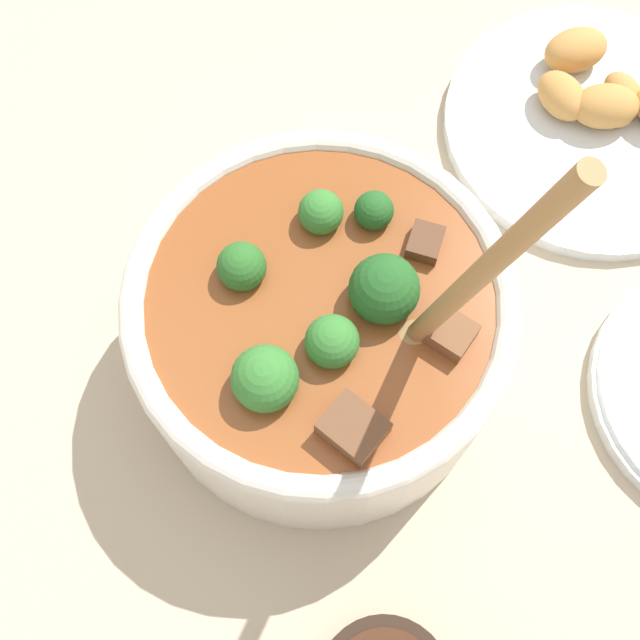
% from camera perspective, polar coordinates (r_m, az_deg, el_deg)
% --- Properties ---
extents(ground_plane, '(4.00, 4.00, 0.00)m').
position_cam_1_polar(ground_plane, '(0.57, 0.00, -2.71)').
color(ground_plane, '#C6B293').
extents(stew_bowl, '(0.24, 0.24, 0.30)m').
position_cam_1_polar(stew_bowl, '(0.51, 0.06, -0.35)').
color(stew_bowl, white).
rests_on(stew_bowl, ground_plane).
extents(food_plate, '(0.24, 0.24, 0.05)m').
position_cam_1_polar(food_plate, '(0.69, 19.07, 13.54)').
color(food_plate, white).
rests_on(food_plate, ground_plane).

